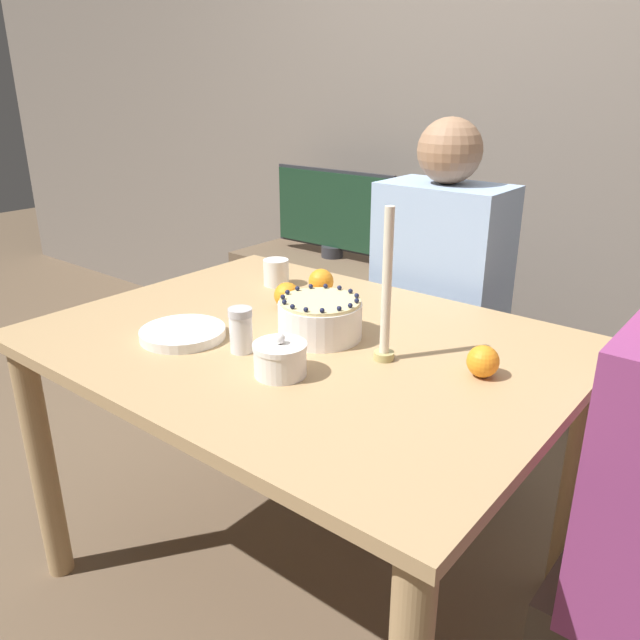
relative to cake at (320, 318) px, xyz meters
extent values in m
plane|color=brown|center=(-0.03, -0.03, -0.80)|extent=(12.00, 12.00, 0.00)
cube|color=slate|center=(-0.03, 1.37, 0.50)|extent=(8.00, 0.05, 2.60)
cube|color=tan|center=(-0.03, -0.03, -0.06)|extent=(1.28, 0.97, 0.03)
cylinder|color=tan|center=(-0.61, -0.45, -0.44)|extent=(0.07, 0.07, 0.72)
cylinder|color=tan|center=(-0.61, 0.39, -0.44)|extent=(0.07, 0.07, 0.72)
cylinder|color=tan|center=(0.55, 0.39, -0.44)|extent=(0.07, 0.07, 0.72)
cylinder|color=white|center=(0.00, 0.00, 0.00)|extent=(0.20, 0.20, 0.09)
cylinder|color=beige|center=(0.00, 0.00, 0.04)|extent=(0.20, 0.20, 0.01)
sphere|color=#191E3D|center=(0.09, 0.00, 0.05)|extent=(0.01, 0.01, 0.01)
sphere|color=#191E3D|center=(0.08, 0.04, 0.05)|extent=(0.01, 0.01, 0.01)
sphere|color=#191E3D|center=(0.06, 0.07, 0.05)|extent=(0.01, 0.01, 0.01)
sphere|color=#191E3D|center=(0.03, 0.09, 0.05)|extent=(0.01, 0.01, 0.01)
sphere|color=#191E3D|center=(-0.01, 0.09, 0.05)|extent=(0.01, 0.01, 0.01)
sphere|color=#191E3D|center=(-0.05, 0.08, 0.05)|extent=(0.01, 0.01, 0.01)
sphere|color=#191E3D|center=(-0.07, 0.05, 0.05)|extent=(0.01, 0.01, 0.01)
sphere|color=#191E3D|center=(-0.09, 0.02, 0.05)|extent=(0.01, 0.01, 0.01)
sphere|color=#191E3D|center=(-0.09, -0.02, 0.05)|extent=(0.01, 0.01, 0.01)
sphere|color=#191E3D|center=(-0.07, -0.05, 0.05)|extent=(0.01, 0.01, 0.01)
sphere|color=#191E3D|center=(-0.05, -0.08, 0.05)|extent=(0.01, 0.01, 0.01)
sphere|color=#191E3D|center=(-0.01, -0.09, 0.05)|extent=(0.01, 0.01, 0.01)
sphere|color=#191E3D|center=(0.03, -0.09, 0.05)|extent=(0.01, 0.01, 0.01)
sphere|color=#191E3D|center=(0.06, -0.07, 0.05)|extent=(0.01, 0.01, 0.01)
sphere|color=#191E3D|center=(0.08, -0.04, 0.05)|extent=(0.01, 0.01, 0.01)
cylinder|color=white|center=(0.07, -0.22, -0.02)|extent=(0.11, 0.11, 0.06)
cylinder|color=white|center=(0.07, -0.22, 0.02)|extent=(0.12, 0.12, 0.01)
sphere|color=white|center=(0.07, -0.22, 0.04)|extent=(0.02, 0.02, 0.02)
cylinder|color=white|center=(-0.09, -0.18, 0.00)|extent=(0.05, 0.05, 0.09)
cylinder|color=silver|center=(-0.09, -0.18, 0.05)|extent=(0.06, 0.06, 0.02)
cylinder|color=white|center=(-0.26, -0.22, -0.04)|extent=(0.21, 0.21, 0.01)
cylinder|color=white|center=(-0.26, -0.22, -0.04)|extent=(0.21, 0.21, 0.01)
cylinder|color=white|center=(-0.26, -0.22, -0.03)|extent=(0.21, 0.21, 0.01)
cylinder|color=tan|center=(0.20, -0.01, -0.04)|extent=(0.05, 0.05, 0.02)
cylinder|color=silver|center=(0.20, -0.01, 0.13)|extent=(0.02, 0.02, 0.33)
cylinder|color=white|center=(-0.37, 0.24, -0.01)|extent=(0.08, 0.08, 0.08)
sphere|color=orange|center=(-0.20, 0.11, -0.01)|extent=(0.07, 0.07, 0.07)
sphere|color=orange|center=(-0.21, 0.26, -0.01)|extent=(0.07, 0.07, 0.07)
sphere|color=orange|center=(0.41, 0.05, -0.01)|extent=(0.07, 0.07, 0.07)
cube|color=#2D2D38|center=(-0.02, 0.65, -0.58)|extent=(0.34, 0.34, 0.45)
cube|color=#99B7E0|center=(-0.02, 0.65, -0.05)|extent=(0.40, 0.24, 0.60)
sphere|color=#9E7556|center=(-0.02, 0.65, 0.34)|extent=(0.20, 0.20, 0.20)
cube|color=brown|center=(-0.80, 1.08, -0.51)|extent=(0.86, 0.49, 0.59)
cylinder|color=#2D2D33|center=(-0.80, 1.08, -0.19)|extent=(0.10, 0.10, 0.05)
cube|color=#2D2D33|center=(-0.80, 1.09, 0.00)|extent=(0.63, 0.02, 0.35)
cube|color=#193823|center=(-0.80, 1.08, 0.00)|extent=(0.61, 0.03, 0.33)
camera|label=1|loc=(0.89, -1.10, 0.54)|focal=35.00mm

